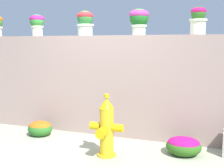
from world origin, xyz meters
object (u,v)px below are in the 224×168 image
at_px(potted_plant_3, 139,19).
at_px(potted_plant_4, 198,19).
at_px(potted_plant_2, 85,21).
at_px(flower_bush_left, 184,145).
at_px(potted_plant_1, 37,23).
at_px(flower_bush_right, 40,128).
at_px(fire_hydrant, 106,128).

xyz_separation_m(potted_plant_3, potted_plant_4, (0.92, -0.00, -0.02)).
xyz_separation_m(potted_plant_2, flower_bush_left, (1.79, -0.57, -1.82)).
distance_m(potted_plant_1, potted_plant_3, 1.96).
xyz_separation_m(potted_plant_3, flower_bush_right, (-1.60, -0.52, -1.83)).
height_order(potted_plant_3, flower_bush_left, potted_plant_3).
relative_size(potted_plant_4, flower_bush_right, 1.00).
relative_size(potted_plant_1, flower_bush_left, 0.81).
bearing_deg(fire_hydrant, potted_plant_2, 127.89).
xyz_separation_m(potted_plant_4, flower_bush_left, (-0.09, -0.57, -1.81)).
bearing_deg(flower_bush_right, potted_plant_4, 11.51).
distance_m(potted_plant_2, flower_bush_right, 1.99).
distance_m(potted_plant_1, potted_plant_4, 2.88).
distance_m(potted_plant_3, flower_bush_left, 2.09).
xyz_separation_m(potted_plant_4, flower_bush_right, (-2.52, -0.51, -1.81)).
distance_m(fire_hydrant, flower_bush_left, 1.13).
bearing_deg(flower_bush_left, potted_plant_2, 162.25).
bearing_deg(fire_hydrant, potted_plant_4, 42.08).
bearing_deg(potted_plant_3, flower_bush_left, -34.35).
bearing_deg(fire_hydrant, potted_plant_1, 149.85).
relative_size(potted_plant_4, flower_bush_left, 0.85).
bearing_deg(flower_bush_right, fire_hydrant, -18.85).
xyz_separation_m(potted_plant_1, fire_hydrant, (1.78, -1.03, -1.55)).
distance_m(flower_bush_left, flower_bush_right, 2.43).
relative_size(potted_plant_1, flower_bush_right, 0.95).
distance_m(potted_plant_1, flower_bush_right, 1.93).
distance_m(potted_plant_2, potted_plant_3, 0.96).
bearing_deg(potted_plant_2, flower_bush_left, -17.75).
relative_size(fire_hydrant, flower_bush_left, 1.77).
relative_size(fire_hydrant, flower_bush_right, 2.09).
distance_m(potted_plant_3, potted_plant_4, 0.92).
bearing_deg(potted_plant_3, fire_hydrant, -100.25).
distance_m(fire_hydrant, flower_bush_right, 1.52).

